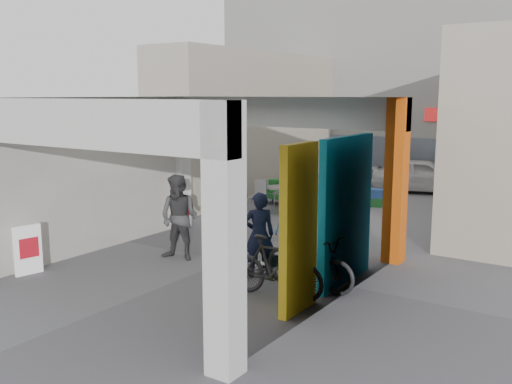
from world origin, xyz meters
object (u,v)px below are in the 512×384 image
Objects in this scene: produce_stand at (281,195)px; border_collie at (267,256)px; man_elderly at (296,220)px; man_crates at (356,181)px; man_with_dog at (259,235)px; cafe_set at (281,200)px; bicycle_rear at (275,267)px; man_back_turned at (179,218)px; bicycle_front at (309,261)px; white_van at (423,175)px.

border_collie is at bearing -68.98° from produce_stand.
man_crates is (-1.42, 6.28, -0.09)m from man_elderly.
produce_stand is 0.70× the size of man_with_dog.
man_with_dog reaches higher than produce_stand.
bicycle_rear reaches higher than cafe_set.
man_back_turned is at bearing -81.60° from cafe_set.
man_back_turned is at bearing -43.61° from man_with_dog.
man_back_turned reaches higher than bicycle_front.
man_with_dog is (0.19, -0.59, 0.59)m from border_collie.
border_collie is 0.86m from man_with_dog.
border_collie is at bearing 167.17° from white_van.
border_collie is 0.38× the size of man_with_dog.
man_back_turned is 2.52m from man_elderly.
man_crates is (0.76, 7.56, -0.10)m from man_back_turned.
border_collie is (3.32, -6.03, -0.06)m from produce_stand.
white_van is (-1.30, 12.29, 0.07)m from bicycle_rear.
man_back_turned is 11.57m from white_van.
bicycle_rear is at bearing 94.58° from man_with_dog.
bicycle_rear is at bearing 166.58° from bicycle_front.
cafe_set is at bearing 114.90° from man_elderly.
cafe_set is 6.98m from bicycle_front.
cafe_set is 0.89× the size of bicycle_rear.
man_elderly reaches higher than bicycle_rear.
border_collie is 0.17× the size of white_van.
white_van is at bearing 0.13° from bicycle_rear.
white_van reaches higher than bicycle_front.
man_crates is at bearing 8.84° from bicycle_rear.
border_collie is 10.89m from white_van.
man_crates is 8.70m from bicycle_rear.
produce_stand is 7.52m from man_with_dog.
man_with_dog is at bearing 93.41° from bicycle_front.
bicycle_front is (2.47, -7.62, -0.33)m from man_crates.
produce_stand is (-0.60, 0.98, -0.04)m from cafe_set.
man_back_turned is 1.01× the size of bicycle_rear.
white_van reaches higher than cafe_set.
man_back_turned reaches higher than man_crates.
man_with_dog is 11.49m from white_van.
cafe_set reaches higher than border_collie.
white_van is at bearing -93.31° from man_crates.
produce_stand is 8.65m from bicycle_rear.
man_back_turned is 3.11m from bicycle_rear.
bicycle_rear is (2.21, -8.40, -0.28)m from man_crates.
produce_stand is at bearing 134.54° from border_collie.
man_elderly reaches higher than border_collie.
man_with_dog is at bearing -69.88° from produce_stand.
border_collie is 2.09m from man_back_turned.
produce_stand is at bearing 114.31° from man_elderly.
border_collie is at bearing 69.75° from bicycle_front.
produce_stand is 0.71× the size of man_crates.
man_back_turned is at bearing -147.84° from border_collie.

